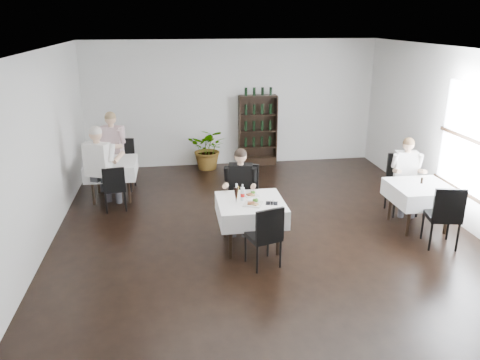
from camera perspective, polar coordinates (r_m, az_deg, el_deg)
name	(u,v)px	position (r m, az deg, el deg)	size (l,w,h in m)	color
room_shell	(271,155)	(7.10, 3.75, 3.03)	(9.00, 9.00, 9.00)	black
wine_shelf	(258,131)	(11.48, 2.17, 5.98)	(0.90, 0.28, 1.75)	black
main_table	(251,210)	(7.34, 1.30, -3.66)	(1.03, 1.03, 0.77)	black
left_table	(112,168)	(9.68, -15.39, 1.37)	(0.98, 0.98, 0.77)	black
right_table	(420,193)	(8.60, 21.09, -1.52)	(0.98, 0.98, 0.77)	black
potted_tree	(209,148)	(11.22, -3.82, 3.86)	(0.92, 0.79, 1.02)	#23591E
main_chair_far	(242,193)	(7.94, 0.30, -1.65)	(0.65, 0.65, 1.13)	black
main_chair_near	(266,233)	(6.76, 3.15, -6.47)	(0.55, 0.55, 0.96)	black
left_chair_far	(122,161)	(10.21, -14.13, 2.30)	(0.55, 0.55, 1.06)	black
left_chair_near	(114,186)	(9.04, -15.08, -0.66)	(0.46, 0.46, 0.88)	black
right_chair_far	(402,180)	(9.19, 19.11, 0.06)	(0.54, 0.54, 1.10)	black
right_chair_near	(445,213)	(7.96, 23.69, -3.71)	(0.56, 0.57, 1.04)	black
diner_main	(240,184)	(7.83, 0.03, -0.51)	(0.59, 0.62, 1.43)	#3E3E45
diner_left_far	(111,145)	(10.20, -15.49, 4.18)	(0.74, 0.77, 1.63)	#3E3E45
diner_left_near	(101,161)	(9.08, -16.60, 2.24)	(0.73, 0.77, 1.63)	#3E3E45
diner_right_far	(407,170)	(9.11, 19.65, 1.17)	(0.58, 0.60, 1.42)	#3E3E45
plate_far	(251,195)	(7.50, 1.38, -1.80)	(0.26, 0.26, 0.07)	white
plate_near	(253,203)	(7.15, 1.62, -2.87)	(0.35, 0.35, 0.08)	white
pilsner_dark	(236,195)	(7.15, -0.48, -1.87)	(0.08, 0.08, 0.32)	black
pilsner_lager	(237,193)	(7.33, -0.34, -1.56)	(0.06, 0.06, 0.26)	gold
coke_bottle	(243,194)	(7.27, 0.31, -1.72)	(0.07, 0.07, 0.27)	silver
napkin_cutlery	(272,203)	(7.21, 3.88, -2.83)	(0.21, 0.20, 0.02)	black
pepper_mill	(422,181)	(8.62, 21.29, -0.06)	(0.04, 0.04, 0.10)	black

